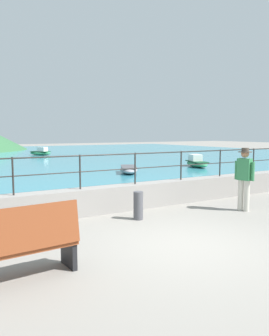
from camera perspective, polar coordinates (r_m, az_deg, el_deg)
name	(u,v)px	position (r m, az deg, el deg)	size (l,w,h in m)	color
ground_plane	(184,244)	(6.78, 8.32, -12.67)	(120.00, 120.00, 0.00)	gray
promenade_wall	(109,199)	(9.30, -4.33, -5.26)	(20.00, 0.56, 0.70)	gray
railing	(109,164)	(9.16, -4.38, 0.70)	(18.44, 0.04, 0.90)	#282623
bench_main	(21,244)	(5.26, -18.76, -12.09)	(1.74, 0.68, 1.13)	brown
person_walking	(244,176)	(9.75, 18.12, -1.27)	(0.38, 0.55, 1.75)	beige
bollard	(138,206)	(8.44, 0.64, -6.38)	(0.24, 0.24, 0.70)	#4C4C51
boat_0	(129,169)	(17.57, -0.99, -0.22)	(1.85, 2.46, 0.36)	gray
boat_2	(197,163)	(21.07, 10.48, 0.91)	(1.54, 2.46, 0.76)	#338C59
boat_4	(41,152)	(32.79, -15.61, 2.59)	(2.06, 2.40, 0.76)	#338C59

